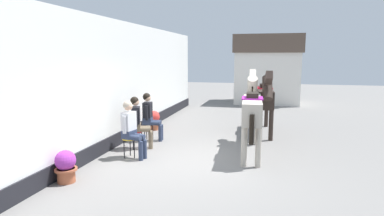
# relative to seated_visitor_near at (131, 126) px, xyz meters

# --- Properties ---
(ground_plane) EXTENTS (40.00, 40.00, 0.00)m
(ground_plane) POSITION_rel_seated_visitor_near_xyz_m (1.56, 3.19, -0.78)
(ground_plane) COLOR slate
(pub_facade_wall) EXTENTS (0.34, 14.00, 3.40)m
(pub_facade_wall) POSITION_rel_seated_visitor_near_xyz_m (-0.99, 1.69, 0.76)
(pub_facade_wall) COLOR white
(pub_facade_wall) RESTS_ON ground_plane
(distant_cottage) EXTENTS (3.40, 2.60, 3.50)m
(distant_cottage) POSITION_rel_seated_visitor_near_xyz_m (2.96, 10.60, 1.02)
(distant_cottage) COLOR silver
(distant_cottage) RESTS_ON ground_plane
(seated_visitor_near) EXTENTS (0.61, 0.48, 1.39)m
(seated_visitor_near) POSITION_rel_seated_visitor_near_xyz_m (0.00, 0.00, 0.00)
(seated_visitor_near) COLOR gold
(seated_visitor_near) RESTS_ON ground_plane
(seated_visitor_middle) EXTENTS (0.61, 0.49, 1.39)m
(seated_visitor_middle) POSITION_rel_seated_visitor_near_xyz_m (-0.16, 0.81, 0.00)
(seated_visitor_middle) COLOR red
(seated_visitor_middle) RESTS_ON ground_plane
(seated_visitor_far) EXTENTS (0.61, 0.49, 1.39)m
(seated_visitor_far) POSITION_rel_seated_visitor_near_xyz_m (-0.17, 1.69, 0.00)
(seated_visitor_far) COLOR black
(seated_visitor_far) RESTS_ON ground_plane
(saddled_horse_near) EXTENTS (0.58, 3.00, 2.06)m
(saddled_horse_near) POSITION_rel_seated_visitor_near_xyz_m (2.77, 1.09, 0.38)
(saddled_horse_near) COLOR #B2A899
(saddled_horse_near) RESTS_ON ground_plane
(saddled_horse_far) EXTENTS (0.63, 3.00, 2.06)m
(saddled_horse_far) POSITION_rel_seated_visitor_near_xyz_m (3.02, 3.33, 0.38)
(saddled_horse_far) COLOR #2D231E
(saddled_horse_far) RESTS_ON ground_plane
(flower_planter_nearest) EXTENTS (0.43, 0.43, 0.64)m
(flower_planter_nearest) POSITION_rel_seated_visitor_near_xyz_m (-0.59, -1.77, -0.44)
(flower_planter_nearest) COLOR #A85638
(flower_planter_nearest) RESTS_ON ground_plane
(flower_planter_farthest) EXTENTS (0.43, 0.43, 0.64)m
(flower_planter_farthest) POSITION_rel_seated_visitor_near_xyz_m (-0.56, 3.05, -0.44)
(flower_planter_farthest) COLOR #A85638
(flower_planter_farthest) RESTS_ON ground_plane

